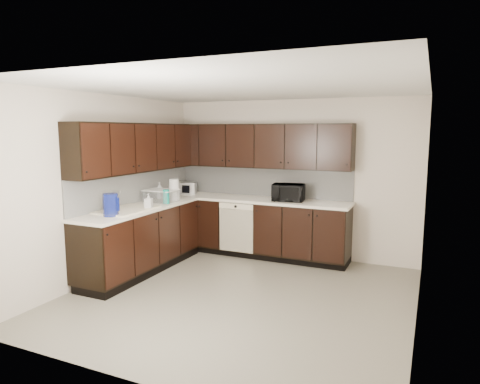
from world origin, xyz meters
name	(u,v)px	position (x,y,z in m)	size (l,w,h in m)	color
floor	(240,296)	(0.00, 0.00, 0.00)	(4.00, 4.00, 0.00)	gray
ceiling	(240,88)	(0.00, 0.00, 2.50)	(4.00, 4.00, 0.00)	white
wall_back	(291,179)	(0.00, 2.00, 1.25)	(4.00, 0.02, 2.50)	beige
wall_left	(108,187)	(-2.00, 0.00, 1.25)	(0.02, 4.00, 2.50)	beige
wall_right	(423,208)	(2.00, 0.00, 1.25)	(0.02, 4.00, 2.50)	beige
wall_front	(132,231)	(0.00, -2.00, 1.25)	(4.00, 0.02, 2.50)	beige
lower_cabinets	(210,235)	(-1.01, 1.11, 0.41)	(3.00, 2.80, 0.90)	black
countertop	(210,203)	(-1.01, 1.11, 0.92)	(3.03, 2.83, 0.04)	white
backsplash	(204,184)	(-1.22, 1.32, 1.18)	(3.00, 2.80, 0.48)	#B0B0AC
upper_cabinets	(207,147)	(-1.10, 1.20, 1.77)	(3.00, 2.80, 0.70)	black
dishwasher	(236,225)	(-0.70, 1.41, 0.55)	(0.58, 0.04, 0.78)	#F8EBCB
sink	(127,215)	(-1.68, -0.01, 0.88)	(0.54, 0.82, 0.42)	#F8EBCB
microwave	(288,193)	(0.07, 1.66, 1.07)	(0.47, 0.32, 0.26)	black
soap_bottle_a	(149,201)	(-1.48, 0.21, 1.05)	(0.10, 0.10, 0.21)	gray
soap_bottle_b	(160,190)	(-1.86, 1.02, 1.07)	(0.10, 0.10, 0.26)	gray
toaster_oven	(187,188)	(-1.75, 1.66, 1.04)	(0.31, 0.23, 0.20)	silver
storage_bin	(161,196)	(-1.68, 0.81, 1.03)	(0.45, 0.33, 0.18)	silver
blue_pitcher	(111,205)	(-1.62, -0.39, 1.08)	(0.19, 0.19, 0.29)	navy
teal_tumbler	(166,197)	(-1.50, 0.68, 1.04)	(0.09, 0.09, 0.21)	#0D9583
paper_towel_roll	(174,190)	(-1.57, 0.99, 1.11)	(0.15, 0.15, 0.33)	white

